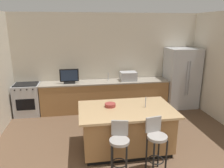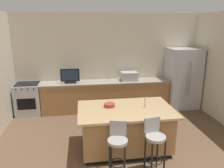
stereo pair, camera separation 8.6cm
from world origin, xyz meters
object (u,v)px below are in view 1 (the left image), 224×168
at_px(tv_monitor, 69,77).
at_px(bar_stool_left, 119,144).
at_px(fruit_bowl, 110,105).
at_px(microwave, 128,76).
at_px(refrigerator, 181,78).
at_px(bar_stool_right, 156,141).
at_px(kitchen_island, 126,128).
at_px(range_oven, 28,99).

height_order(tv_monitor, bar_stool_left, tv_monitor).
xyz_separation_m(bar_stool_left, fruit_bowl, (-0.02, 0.92, 0.36)).
distance_m(microwave, bar_stool_left, 3.13).
height_order(refrigerator, bar_stool_left, refrigerator).
relative_size(tv_monitor, bar_stool_right, 0.54).
bearing_deg(kitchen_island, refrigerator, 43.65).
bearing_deg(tv_monitor, bar_stool_left, -73.03).
distance_m(kitchen_island, range_oven, 3.26).
bearing_deg(fruit_bowl, tv_monitor, 113.62).
distance_m(microwave, fruit_bowl, 2.23).
height_order(microwave, fruit_bowl, microwave).
bearing_deg(bar_stool_right, refrigerator, 47.12).
bearing_deg(range_oven, tv_monitor, -2.40).
bearing_deg(refrigerator, tv_monitor, 179.63).
distance_m(range_oven, bar_stool_right, 4.07).
distance_m(refrigerator, fruit_bowl, 3.23).
bearing_deg(refrigerator, bar_stool_right, -122.82).
bearing_deg(bar_stool_right, bar_stool_left, 166.86).
relative_size(microwave, fruit_bowl, 2.18).
relative_size(range_oven, bar_stool_right, 0.91).
xyz_separation_m(microwave, bar_stool_right, (-0.22, -3.01, -0.42)).
bearing_deg(range_oven, kitchen_island, -42.58).
bearing_deg(kitchen_island, bar_stool_left, -110.80).
distance_m(bar_stool_left, bar_stool_right, 0.63).
distance_m(refrigerator, bar_stool_left, 3.87).
bearing_deg(bar_stool_right, microwave, 75.82).
xyz_separation_m(kitchen_island, bar_stool_right, (0.34, -0.81, 0.14)).
relative_size(microwave, bar_stool_left, 0.50).
bearing_deg(fruit_bowl, bar_stool_left, -88.97).
distance_m(range_oven, microwave, 3.01).
bearing_deg(microwave, refrigerator, -2.52).
relative_size(range_oven, tv_monitor, 1.71).
relative_size(microwave, tv_monitor, 0.89).
bearing_deg(refrigerator, microwave, 177.48).
relative_size(tv_monitor, fruit_bowl, 2.43).
height_order(microwave, bar_stool_left, microwave).
distance_m(tv_monitor, bar_stool_right, 3.37).
bearing_deg(range_oven, fruit_bowl, -44.53).
distance_m(microwave, bar_stool_right, 3.05).
bearing_deg(microwave, bar_stool_right, -94.11).
bearing_deg(fruit_bowl, refrigerator, 37.92).
xyz_separation_m(bar_stool_right, fruit_bowl, (-0.65, 0.96, 0.33)).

